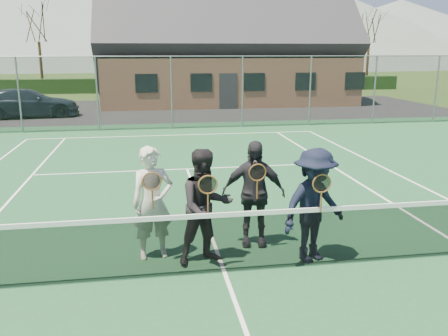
# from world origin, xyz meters

# --- Properties ---
(ground) EXTENTS (220.00, 220.00, 0.00)m
(ground) POSITION_xyz_m (0.00, 20.00, 0.00)
(ground) COLOR #2E491A
(ground) RESTS_ON ground
(court_surface) EXTENTS (30.00, 30.00, 0.02)m
(court_surface) POSITION_xyz_m (0.00, 0.00, 0.01)
(court_surface) COLOR #1C4C2B
(court_surface) RESTS_ON ground
(tarmac_carpark) EXTENTS (40.00, 12.00, 0.01)m
(tarmac_carpark) POSITION_xyz_m (-4.00, 20.00, 0.01)
(tarmac_carpark) COLOR black
(tarmac_carpark) RESTS_ON ground
(hedge_row) EXTENTS (40.00, 1.20, 1.10)m
(hedge_row) POSITION_xyz_m (0.00, 32.00, 0.55)
(hedge_row) COLOR black
(hedge_row) RESTS_ON ground
(hill_west) EXTENTS (110.00, 110.00, 18.00)m
(hill_west) POSITION_xyz_m (-25.00, 95.00, 9.00)
(hill_west) COLOR #576961
(hill_west) RESTS_ON ground
(hill_centre) EXTENTS (120.00, 120.00, 22.00)m
(hill_centre) POSITION_xyz_m (20.00, 95.00, 11.00)
(hill_centre) COLOR #55675B
(hill_centre) RESTS_ON ground
(hill_east) EXTENTS (90.00, 90.00, 14.00)m
(hill_east) POSITION_xyz_m (55.00, 95.00, 7.00)
(hill_east) COLOR #55665D
(hill_east) RESTS_ON ground
(car_c) EXTENTS (5.07, 2.64, 1.41)m
(car_c) POSITION_xyz_m (-6.83, 18.30, 0.70)
(car_c) COLOR #17212E
(car_c) RESTS_ON ground
(court_markings) EXTENTS (11.03, 23.83, 0.01)m
(court_markings) POSITION_xyz_m (0.00, 0.00, 0.02)
(court_markings) COLOR white
(court_markings) RESTS_ON court_surface
(tennis_net) EXTENTS (11.68, 0.08, 1.10)m
(tennis_net) POSITION_xyz_m (0.00, 0.00, 0.54)
(tennis_net) COLOR slate
(tennis_net) RESTS_ON ground
(perimeter_fence) EXTENTS (30.07, 0.07, 3.02)m
(perimeter_fence) POSITION_xyz_m (0.00, 13.50, 1.52)
(perimeter_fence) COLOR slate
(perimeter_fence) RESTS_ON ground
(clubhouse) EXTENTS (15.60, 8.20, 7.70)m
(clubhouse) POSITION_xyz_m (4.00, 24.00, 3.99)
(clubhouse) COLOR #9E6B4C
(clubhouse) RESTS_ON ground
(tree_b) EXTENTS (3.20, 3.20, 7.77)m
(tree_b) POSITION_xyz_m (-9.00, 33.00, 5.79)
(tree_b) COLOR #3B2715
(tree_b) RESTS_ON ground
(tree_c) EXTENTS (3.20, 3.20, 7.77)m
(tree_c) POSITION_xyz_m (2.00, 33.00, 5.79)
(tree_c) COLOR #392714
(tree_c) RESTS_ON ground
(tree_d) EXTENTS (3.20, 3.20, 7.77)m
(tree_d) POSITION_xyz_m (12.00, 33.00, 5.79)
(tree_d) COLOR #3A2515
(tree_d) RESTS_ON ground
(tree_e) EXTENTS (3.20, 3.20, 7.77)m
(tree_e) POSITION_xyz_m (18.00, 33.00, 5.79)
(tree_e) COLOR #341F13
(tree_e) RESTS_ON ground
(player_a) EXTENTS (0.72, 0.55, 1.80)m
(player_a) POSITION_xyz_m (-1.02, 0.74, 0.92)
(player_a) COLOR beige
(player_a) RESTS_ON court_surface
(player_b) EXTENTS (1.02, 0.88, 1.80)m
(player_b) POSITION_xyz_m (-0.22, 0.43, 0.92)
(player_b) COLOR black
(player_b) RESTS_ON court_surface
(player_c) EXTENTS (1.12, 0.62, 1.80)m
(player_c) POSITION_xyz_m (0.65, 0.99, 0.92)
(player_c) COLOR #232328
(player_c) RESTS_ON court_surface
(player_d) EXTENTS (1.33, 1.07, 1.80)m
(player_d) POSITION_xyz_m (1.44, 0.22, 0.92)
(player_d) COLOR black
(player_d) RESTS_ON court_surface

